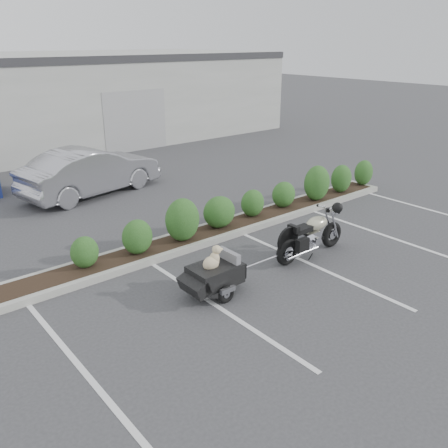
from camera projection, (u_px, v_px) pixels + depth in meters
ground at (256, 272)px, 10.09m from camera, size 90.00×90.00×0.00m
planter_kerb at (226, 228)px, 12.23m from camera, size 12.00×1.00×0.15m
building at (2, 101)px, 21.58m from camera, size 26.00×10.00×4.00m
motorcycle at (311, 236)px, 10.70m from camera, size 2.15×0.72×1.24m
pet_trailer at (214, 274)px, 9.09m from camera, size 1.71×0.95×1.03m
sedan at (91, 171)px, 14.94m from camera, size 4.74×2.41×1.49m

